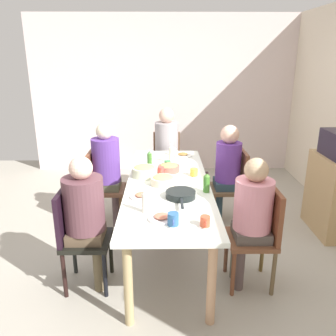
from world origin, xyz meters
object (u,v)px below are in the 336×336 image
at_px(person_3, 227,166).
at_px(bottle_0, 207,183).
at_px(dining_table, 168,189).
at_px(cup_5, 205,221).
at_px(person_1, 167,144).
at_px(cup_4, 194,172).
at_px(bowl_2, 163,180).
at_px(cup_2, 173,152).
at_px(cup_1, 173,219).
at_px(chair_0, 101,184).
at_px(chair_4, 77,233).
at_px(bowl_0, 144,171).
at_px(chair_2, 260,232).
at_px(person_0, 107,165).
at_px(chair_1, 167,160).
at_px(plate_2, 162,217).
at_px(plate_1, 183,155).
at_px(bottle_2, 171,154).
at_px(chair_3, 234,183).
at_px(cup_0, 161,171).
at_px(bowl_1, 169,168).
at_px(side_cabinet, 336,195).
at_px(plate_0, 142,196).
at_px(bottle_3, 145,201).
at_px(serving_pan, 181,194).
at_px(person_2, 252,211).
at_px(person_4, 86,211).
at_px(cup_3, 167,164).

xyz_separation_m(person_3, bottle_0, (0.85, -0.35, 0.12)).
height_order(dining_table, cup_5, cup_5).
height_order(person_1, cup_4, person_1).
relative_size(bowl_2, cup_2, 2.27).
bearing_deg(cup_1, chair_0, -151.40).
distance_m(chair_4, bowl_0, 0.99).
bearing_deg(chair_2, person_0, -128.31).
xyz_separation_m(chair_1, plate_2, (2.36, -0.06, 0.25)).
bearing_deg(person_3, plate_1, -124.84).
xyz_separation_m(plate_1, bottle_2, (0.26, -0.15, 0.09)).
relative_size(chair_3, cup_5, 8.16).
distance_m(chair_2, cup_0, 1.22).
bearing_deg(bowl_1, chair_1, -179.31).
relative_size(person_1, side_cabinet, 1.42).
distance_m(person_0, cup_2, 0.87).
bearing_deg(plate_0, cup_4, 137.91).
distance_m(plate_2, bowl_1, 1.15).
distance_m(chair_3, cup_4, 0.71).
bearing_deg(bottle_3, serving_pan, 134.20).
height_order(person_2, bowl_2, person_2).
relative_size(person_4, plate_2, 5.48).
relative_size(plate_0, bottle_0, 1.09).
distance_m(cup_3, bottle_2, 0.22).
xyz_separation_m(person_0, cup_1, (1.49, 0.72, 0.06)).
xyz_separation_m(chair_1, person_1, (0.09, 0.00, 0.25)).
bearing_deg(bottle_2, chair_4, -33.52).
distance_m(chair_0, cup_4, 1.17).
xyz_separation_m(person_2, bowl_0, (-0.77, -0.94, 0.10)).
xyz_separation_m(chair_1, cup_3, (1.09, -0.00, 0.28)).
bearing_deg(dining_table, cup_3, -179.66).
height_order(plate_1, bowl_0, bowl_0).
bearing_deg(bottle_2, bottle_0, 18.18).
height_order(plate_0, cup_3, cup_3).
height_order(bowl_1, serving_pan, bowl_1).
bearing_deg(person_4, chair_0, -175.65).
relative_size(person_3, bowl_2, 4.87).
distance_m(chair_0, person_0, 0.25).
relative_size(serving_pan, cup_0, 4.18).
bearing_deg(bowl_0, bowl_2, 39.64).
relative_size(person_3, plate_0, 5.68).
xyz_separation_m(bowl_0, cup_5, (1.11, 0.51, -0.02)).
height_order(chair_1, bottle_2, bottle_2).
relative_size(chair_0, chair_1, 1.00).
xyz_separation_m(chair_2, bottle_3, (0.09, -0.98, 0.33)).
height_order(chair_3, plate_0, chair_3).
bearing_deg(person_4, cup_1, 66.26).
distance_m(person_0, cup_5, 1.79).
height_order(chair_4, cup_1, chair_4).
height_order(cup_0, cup_3, same).
xyz_separation_m(person_0, plate_1, (-0.35, 0.90, 0.02)).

